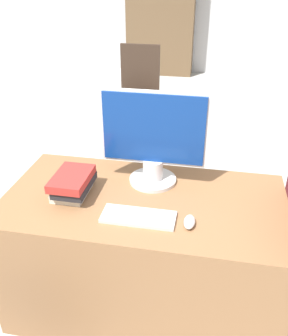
# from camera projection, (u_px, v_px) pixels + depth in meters

# --- Properties ---
(desk) EXTENTS (1.42, 0.74, 0.72)m
(desk) POSITION_uv_depth(u_px,v_px,m) (144.00, 253.00, 2.05)
(desk) COLOR #8C603D
(desk) RESTS_ON ground_plane
(monitor) EXTENTS (0.55, 0.25, 0.50)m
(monitor) POSITION_uv_depth(u_px,v_px,m) (153.00, 140.00, 1.91)
(monitor) COLOR silver
(monitor) RESTS_ON desk
(keyboard) EXTENTS (0.34, 0.14, 0.02)m
(keyboard) POSITION_uv_depth(u_px,v_px,m) (138.00, 217.00, 1.73)
(keyboard) COLOR silver
(keyboard) RESTS_ON desk
(mouse) EXTENTS (0.05, 0.10, 0.03)m
(mouse) POSITION_uv_depth(u_px,v_px,m) (189.00, 222.00, 1.68)
(mouse) COLOR silver
(mouse) RESTS_ON desk
(book_stack) EXTENTS (0.18, 0.26, 0.12)m
(book_stack) POSITION_uv_depth(u_px,v_px,m) (73.00, 184.00, 1.88)
(book_stack) COLOR silver
(book_stack) RESTS_ON desk
(far_chair) EXTENTS (0.44, 0.44, 0.98)m
(far_chair) POSITION_uv_depth(u_px,v_px,m) (138.00, 87.00, 4.18)
(far_chair) COLOR #38281E
(far_chair) RESTS_ON ground_plane
(bookshelf_far) EXTENTS (1.13, 0.32, 2.02)m
(bookshelf_far) POSITION_uv_depth(u_px,v_px,m) (161.00, 13.00, 6.25)
(bookshelf_far) COLOR brown
(bookshelf_far) RESTS_ON ground_plane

